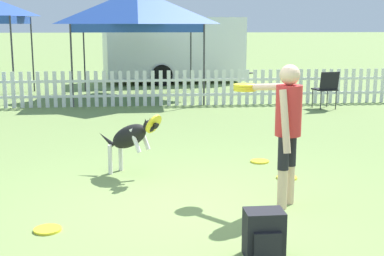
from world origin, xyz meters
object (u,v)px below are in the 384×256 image
at_px(frisbee_near_handler, 48,230).
at_px(frisbee_near_dog, 260,161).
at_px(backpack_on_grass, 264,234).
at_px(frisbee_midfield, 287,178).
at_px(folding_chair_green_right, 327,87).
at_px(canopy_tent_main, 137,10).
at_px(handler_person, 284,118).
at_px(equipment_trailer, 173,48).
at_px(leaping_dog, 131,137).

height_order(frisbee_near_handler, frisbee_near_dog, same).
bearing_deg(backpack_on_grass, frisbee_midfield, 69.54).
bearing_deg(folding_chair_green_right, backpack_on_grass, 56.76).
relative_size(frisbee_midfield, canopy_tent_main, 0.08).
bearing_deg(canopy_tent_main, handler_person, -80.46).
bearing_deg(equipment_trailer, frisbee_midfield, -94.43).
xyz_separation_m(backpack_on_grass, canopy_tent_main, (-1.00, 10.36, 2.12)).
bearing_deg(frisbee_midfield, handler_person, -108.95).
relative_size(leaping_dog, backpack_on_grass, 2.16).
xyz_separation_m(frisbee_near_dog, folding_chair_green_right, (2.67, 4.68, 0.52)).
bearing_deg(frisbee_near_dog, folding_chair_green_right, 60.27).
relative_size(frisbee_near_handler, backpack_on_grass, 0.64).
bearing_deg(frisbee_midfield, canopy_tent_main, 103.01).
height_order(leaping_dog, canopy_tent_main, canopy_tent_main).
distance_m(folding_chair_green_right, equipment_trailer, 7.10).
height_order(handler_person, frisbee_near_dog, handler_person).
bearing_deg(handler_person, canopy_tent_main, 48.76).
xyz_separation_m(frisbee_near_dog, canopy_tent_main, (-1.70, 7.19, 2.32)).
distance_m(frisbee_midfield, folding_chair_green_right, 6.10).
distance_m(frisbee_near_dog, frisbee_midfield, 0.87).
bearing_deg(canopy_tent_main, frisbee_near_handler, -95.69).
distance_m(frisbee_midfield, equipment_trailer, 11.93).
bearing_deg(handler_person, backpack_on_grass, -162.37).
bearing_deg(folding_chair_green_right, frisbee_midfield, 55.63).
height_order(frisbee_midfield, canopy_tent_main, canopy_tent_main).
xyz_separation_m(backpack_on_grass, equipment_trailer, (0.19, 14.16, 0.96)).
height_order(backpack_on_grass, canopy_tent_main, canopy_tent_main).
bearing_deg(backpack_on_grass, handler_person, 68.41).
distance_m(backpack_on_grass, folding_chair_green_right, 8.54).
relative_size(frisbee_midfield, folding_chair_green_right, 0.30).
xyz_separation_m(frisbee_midfield, folding_chair_green_right, (2.51, 5.54, 0.52)).
relative_size(backpack_on_grass, folding_chair_green_right, 0.47).
height_order(frisbee_near_dog, folding_chair_green_right, folding_chair_green_right).
distance_m(frisbee_near_dog, canopy_tent_main, 7.75).
xyz_separation_m(leaping_dog, frisbee_near_dog, (1.85, 0.50, -0.52)).
bearing_deg(frisbee_midfield, equipment_trailer, 93.21).
bearing_deg(handler_person, equipment_trailer, 40.67).
relative_size(frisbee_near_dog, folding_chair_green_right, 0.30).
bearing_deg(handler_person, leaping_dog, 90.38).
bearing_deg(folding_chair_green_right, handler_person, 56.43).
xyz_separation_m(frisbee_near_handler, folding_chair_green_right, (5.32, 7.04, 0.52)).
bearing_deg(folding_chair_green_right, leaping_dog, 38.91).
bearing_deg(equipment_trailer, frisbee_near_dog, -95.00).
distance_m(frisbee_near_handler, folding_chair_green_right, 8.84).
distance_m(leaping_dog, frisbee_midfield, 2.11).
xyz_separation_m(frisbee_near_handler, canopy_tent_main, (0.95, 9.56, 2.32)).
height_order(frisbee_near_dog, equipment_trailer, equipment_trailer).
relative_size(frisbee_midfield, backpack_on_grass, 0.64).
xyz_separation_m(frisbee_near_handler, backpack_on_grass, (1.95, -0.80, 0.19)).
bearing_deg(equipment_trailer, frisbee_near_handler, -106.77).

